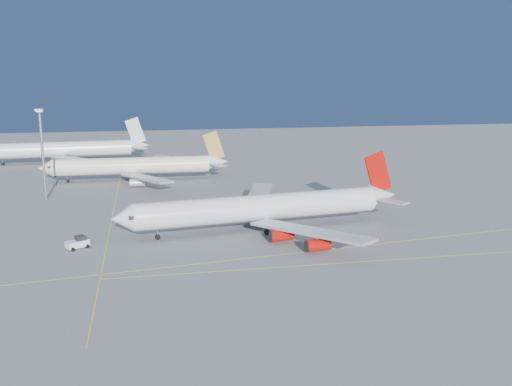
# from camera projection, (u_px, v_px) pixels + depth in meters

# --- Properties ---
(ground) EXTENTS (500.00, 500.00, 0.00)m
(ground) POSITION_uv_depth(u_px,v_px,m) (298.00, 243.00, 121.27)
(ground) COLOR slate
(ground) RESTS_ON ground
(taxiway_lines) EXTENTS (118.86, 140.00, 0.02)m
(taxiway_lines) POSITION_uv_depth(u_px,v_px,m) (226.00, 239.00, 124.56)
(taxiway_lines) COLOR yellow
(taxiway_lines) RESTS_ON ground
(airliner_virgin) EXTENTS (69.13, 61.61, 17.07)m
(airliner_virgin) POSITION_uv_depth(u_px,v_px,m) (266.00, 208.00, 130.90)
(airliner_virgin) COLOR white
(airliner_virgin) RESTS_ON ground
(airliner_etihad) EXTENTS (62.41, 57.79, 16.32)m
(airliner_etihad) POSITION_uv_depth(u_px,v_px,m) (136.00, 166.00, 190.65)
(airliner_etihad) COLOR #EDE3CA
(airliner_etihad) RESTS_ON ground
(airliner_third) EXTENTS (66.65, 61.34, 17.87)m
(airliner_third) POSITION_uv_depth(u_px,v_px,m) (66.00, 150.00, 227.62)
(airliner_third) COLOR white
(airliner_third) RESTS_ON ground
(pushback_tug) EXTENTS (5.09, 4.45, 2.57)m
(pushback_tug) POSITION_uv_depth(u_px,v_px,m) (78.00, 243.00, 117.62)
(pushback_tug) COLOR white
(pushback_tug) RESTS_ON ground
(light_mast) EXTENTS (2.23, 2.23, 25.76)m
(light_mast) POSITION_uv_depth(u_px,v_px,m) (42.00, 147.00, 159.92)
(light_mast) COLOR gray
(light_mast) RESTS_ON ground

